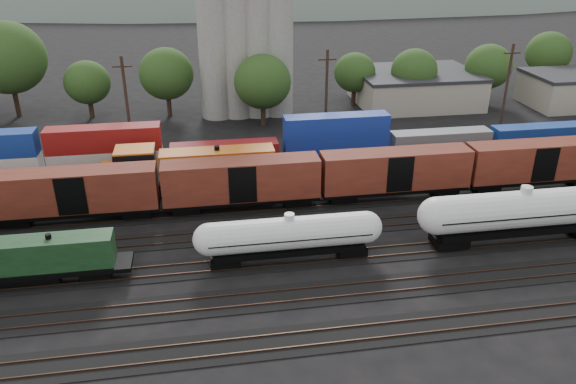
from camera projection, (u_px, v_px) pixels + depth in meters
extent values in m
plane|color=black|center=(249.00, 234.00, 50.64)|extent=(600.00, 600.00, 0.00)
cube|color=black|center=(271.00, 343.00, 37.21)|extent=(180.00, 3.20, 0.08)
cube|color=#382319|center=(273.00, 350.00, 36.54)|extent=(180.00, 0.08, 0.16)
cube|color=#382319|center=(270.00, 335.00, 37.82)|extent=(180.00, 0.08, 0.16)
cube|color=black|center=(262.00, 299.00, 41.68)|extent=(180.00, 3.20, 0.08)
cube|color=#382319|center=(263.00, 304.00, 41.01)|extent=(180.00, 0.08, 0.16)
cube|color=#382319|center=(261.00, 293.00, 42.29)|extent=(180.00, 0.08, 0.16)
cube|color=black|center=(255.00, 263.00, 46.16)|extent=(180.00, 3.20, 0.08)
cube|color=#382319|center=(256.00, 267.00, 45.48)|extent=(180.00, 0.08, 0.16)
cube|color=#382319|center=(254.00, 258.00, 46.76)|extent=(180.00, 0.08, 0.16)
cube|color=black|center=(249.00, 234.00, 50.63)|extent=(180.00, 3.20, 0.08)
cube|color=#382319|center=(250.00, 237.00, 49.95)|extent=(180.00, 0.08, 0.16)
cube|color=#382319|center=(248.00, 229.00, 51.23)|extent=(180.00, 0.08, 0.16)
cube|color=black|center=(244.00, 209.00, 55.10)|extent=(180.00, 3.20, 0.08)
cube|color=#382319|center=(244.00, 212.00, 54.42)|extent=(180.00, 0.08, 0.16)
cube|color=#382319|center=(243.00, 205.00, 55.70)|extent=(180.00, 0.08, 0.16)
cube|color=black|center=(239.00, 188.00, 59.57)|extent=(180.00, 3.20, 0.08)
cube|color=#382319|center=(240.00, 190.00, 58.89)|extent=(180.00, 0.08, 0.16)
cube|color=#382319|center=(239.00, 185.00, 60.17)|extent=(180.00, 0.08, 0.16)
cube|color=black|center=(236.00, 170.00, 64.04)|extent=(180.00, 3.20, 0.08)
cube|color=#382319|center=(236.00, 172.00, 63.36)|extent=(180.00, 0.08, 0.16)
cube|color=#382319|center=(235.00, 167.00, 64.64)|extent=(180.00, 0.08, 0.16)
cube|color=black|center=(30.00, 270.00, 43.12)|extent=(15.42, 2.63, 0.36)
cube|color=black|center=(31.00, 275.00, 43.29)|extent=(4.54, 2.00, 0.73)
cube|color=#18391B|center=(51.00, 252.00, 42.79)|extent=(9.25, 2.18, 2.45)
cylinder|color=black|center=(48.00, 237.00, 42.22)|extent=(0.45, 0.45, 0.45)
cube|color=black|center=(97.00, 271.00, 44.09)|extent=(2.36, 1.81, 0.64)
cylinder|color=silver|center=(289.00, 233.00, 45.48)|extent=(12.90, 2.66, 2.66)
sphere|color=silver|center=(209.00, 239.00, 44.54)|extent=(2.66, 2.66, 2.66)
sphere|color=silver|center=(366.00, 227.00, 46.42)|extent=(2.66, 2.66, 2.66)
cylinder|color=silver|center=(289.00, 217.00, 44.84)|extent=(0.82, 0.82, 0.46)
cube|color=black|center=(289.00, 233.00, 45.48)|extent=(13.19, 2.79, 0.07)
cube|color=black|center=(289.00, 249.00, 46.10)|extent=(12.46, 2.02, 0.46)
cube|color=black|center=(225.00, 260.00, 45.56)|extent=(2.38, 1.83, 0.64)
cube|color=black|center=(351.00, 249.00, 47.11)|extent=(2.38, 1.83, 0.64)
cylinder|color=silver|center=(523.00, 209.00, 48.24)|extent=(15.68, 3.23, 3.23)
sphere|color=silver|center=(437.00, 216.00, 47.10)|extent=(3.23, 3.23, 3.23)
cylinder|color=silver|center=(527.00, 190.00, 47.47)|extent=(1.00, 1.00, 0.56)
cube|color=black|center=(523.00, 209.00, 48.24)|extent=(16.04, 3.39, 0.09)
cube|color=black|center=(519.00, 227.00, 49.00)|extent=(15.14, 2.45, 0.56)
cube|color=black|center=(449.00, 240.00, 48.34)|extent=(2.90, 2.23, 0.78)
cube|color=black|center=(196.00, 179.00, 58.34)|extent=(19.49, 3.14, 0.43)
cube|color=black|center=(196.00, 184.00, 58.54)|extent=(5.41, 2.38, 0.87)
cube|color=#CA5B11|center=(218.00, 163.00, 57.97)|extent=(11.69, 2.60, 2.92)
cube|color=#CA5B11|center=(136.00, 165.00, 56.63)|extent=(3.90, 3.14, 3.57)
cube|color=black|center=(135.00, 155.00, 56.15)|extent=(4.01, 3.25, 0.97)
cube|color=#CA5B11|center=(109.00, 174.00, 56.58)|extent=(1.73, 2.60, 1.95)
cylinder|color=black|center=(217.00, 148.00, 57.28)|extent=(0.54, 0.54, 0.54)
cube|color=black|center=(135.00, 190.00, 57.72)|extent=(2.81, 2.17, 0.76)
cube|color=black|center=(256.00, 182.00, 59.55)|extent=(2.81, 2.17, 0.76)
cube|color=black|center=(78.00, 210.00, 52.33)|extent=(15.00, 2.60, 0.40)
cube|color=#5D2216|center=(74.00, 190.00, 51.44)|extent=(15.00, 2.90, 3.80)
cube|color=black|center=(242.00, 199.00, 54.59)|extent=(15.00, 2.60, 0.40)
cube|color=#5D2216|center=(241.00, 179.00, 53.70)|extent=(15.00, 2.90, 3.80)
cube|color=black|center=(394.00, 188.00, 56.84)|extent=(15.00, 2.60, 0.40)
cube|color=#5D2216|center=(395.00, 169.00, 55.95)|extent=(15.00, 2.90, 3.80)
cube|color=black|center=(534.00, 178.00, 59.09)|extent=(15.00, 2.60, 0.40)
cube|color=#5D2216|center=(537.00, 160.00, 58.20)|extent=(15.00, 2.90, 3.80)
cube|color=black|center=(236.00, 167.00, 63.84)|extent=(160.00, 2.60, 0.60)
cube|color=beige|center=(107.00, 161.00, 61.12)|extent=(12.00, 2.40, 2.60)
cube|color=maroon|center=(104.00, 138.00, 60.02)|extent=(12.00, 2.40, 2.60)
cube|color=maroon|center=(225.00, 154.00, 62.99)|extent=(12.00, 2.40, 2.60)
cube|color=navy|center=(336.00, 148.00, 64.87)|extent=(12.00, 2.40, 2.60)
cube|color=navy|center=(336.00, 126.00, 63.77)|extent=(12.00, 2.40, 2.60)
cube|color=slate|center=(440.00, 141.00, 66.74)|extent=(12.00, 2.40, 2.60)
cube|color=navy|center=(539.00, 136.00, 68.61)|extent=(12.00, 2.40, 2.60)
cylinder|color=gray|center=(215.00, 55.00, 78.87)|extent=(4.40, 4.40, 18.00)
cylinder|color=gray|center=(236.00, 54.00, 79.31)|extent=(4.40, 4.40, 18.00)
cylinder|color=gray|center=(257.00, 54.00, 79.75)|extent=(4.40, 4.40, 18.00)
cylinder|color=gray|center=(278.00, 53.00, 80.19)|extent=(4.40, 4.40, 18.00)
cube|color=#9E937F|center=(415.00, 89.00, 88.03)|extent=(18.00, 14.00, 4.60)
cube|color=#232326|center=(416.00, 73.00, 86.95)|extent=(18.36, 14.28, 0.50)
cylinder|color=black|center=(17.00, 103.00, 81.97)|extent=(0.70, 0.70, 3.95)
ellipsoid|color=#2B481A|center=(7.00, 58.00, 79.16)|extent=(10.72, 10.72, 10.15)
cylinder|color=black|center=(91.00, 110.00, 81.76)|extent=(0.70, 0.70, 2.39)
ellipsoid|color=#2B481A|center=(87.00, 82.00, 80.06)|extent=(6.49, 6.49, 6.15)
cylinder|color=black|center=(169.00, 106.00, 82.45)|extent=(0.70, 0.70, 2.87)
ellipsoid|color=#2B481A|center=(166.00, 74.00, 80.41)|extent=(7.78, 7.78, 7.37)
cylinder|color=black|center=(263.00, 116.00, 78.26)|extent=(0.70, 0.70, 2.86)
ellipsoid|color=#2B481A|center=(263.00, 82.00, 76.23)|extent=(7.77, 7.77, 7.36)
cylinder|color=black|center=(353.00, 97.00, 87.83)|extent=(0.70, 0.70, 2.34)
ellipsoid|color=#2B481A|center=(355.00, 72.00, 86.17)|extent=(6.34, 6.34, 6.01)
cylinder|color=black|center=(411.00, 99.00, 86.65)|extent=(0.70, 0.70, 2.57)
ellipsoid|color=#2B481A|center=(414.00, 71.00, 84.82)|extent=(6.98, 6.98, 6.61)
cylinder|color=black|center=(484.00, 94.00, 88.85)|extent=(0.70, 0.70, 2.64)
ellipsoid|color=#2B481A|center=(488.00, 66.00, 86.97)|extent=(7.16, 7.16, 6.78)
cylinder|color=black|center=(543.00, 80.00, 97.05)|extent=(0.70, 0.70, 2.76)
ellipsoid|color=#2B481A|center=(549.00, 53.00, 95.09)|extent=(7.49, 7.49, 7.09)
cylinder|color=black|center=(127.00, 107.00, 66.02)|extent=(0.36, 0.36, 12.00)
cube|color=black|center=(122.00, 67.00, 63.98)|extent=(2.20, 0.18, 0.18)
cylinder|color=black|center=(326.00, 98.00, 69.53)|extent=(0.36, 0.36, 12.00)
cube|color=black|center=(327.00, 59.00, 67.49)|extent=(2.20, 0.18, 0.18)
cylinder|color=black|center=(506.00, 90.00, 73.04)|extent=(0.36, 0.36, 12.00)
cube|color=black|center=(512.00, 53.00, 71.01)|extent=(2.20, 0.18, 0.18)
ellipsoid|color=#59665B|center=(277.00, 29.00, 298.58)|extent=(520.00, 286.00, 130.00)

